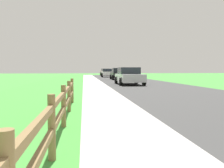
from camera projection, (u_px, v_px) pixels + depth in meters
ground_plane at (103, 83)px, 24.26m from camera, size 120.00×120.00×0.00m
road_asphalt at (133, 81)px, 26.65m from camera, size 7.00×66.00×0.01m
curb_concrete at (74, 82)px, 25.89m from camera, size 6.00×66.00×0.01m
grass_verge at (60, 82)px, 25.72m from camera, size 5.00×66.00×0.00m
rail_fence at (59, 110)px, 4.44m from camera, size 0.11×10.26×0.96m
parked_suv_silver at (129, 76)px, 21.19m from camera, size 2.19×4.54×1.51m
parked_car_black at (119, 74)px, 31.96m from camera, size 2.16×4.28×1.52m
parked_car_white at (107, 73)px, 42.38m from camera, size 2.04×4.26×1.46m
parked_car_beige at (105, 72)px, 52.65m from camera, size 2.05×4.52×1.52m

